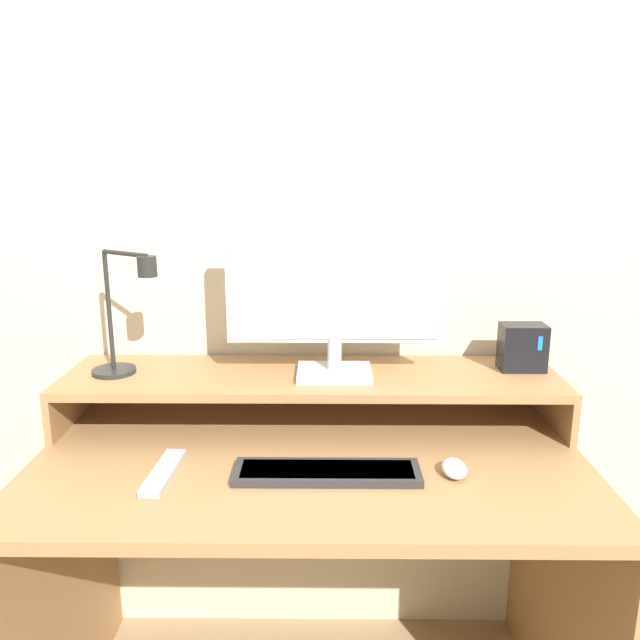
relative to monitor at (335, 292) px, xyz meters
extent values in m
cube|color=beige|center=(-0.06, 0.21, 0.13)|extent=(6.00, 0.05, 2.50)
cube|color=olive|center=(-0.06, -0.18, -0.37)|extent=(1.29, 0.72, 0.03)
cube|color=olive|center=(-0.69, -0.18, -0.75)|extent=(0.03, 0.72, 0.73)
cube|color=olive|center=(0.57, -0.18, -0.75)|extent=(0.03, 0.72, 0.73)
cube|color=olive|center=(-0.70, 0.02, -0.30)|extent=(0.02, 0.32, 0.11)
cube|color=olive|center=(0.58, 0.02, -0.30)|extent=(0.02, 0.32, 0.11)
cube|color=olive|center=(-0.06, 0.02, -0.23)|extent=(1.29, 0.32, 0.02)
cube|color=#BCBCC1|center=(0.00, 0.00, -0.21)|extent=(0.19, 0.14, 0.02)
cylinder|color=#BCBCC1|center=(0.00, 0.00, -0.16)|extent=(0.04, 0.04, 0.09)
cube|color=#B7B7BC|center=(0.00, 0.00, 0.02)|extent=(0.55, 0.02, 0.31)
cube|color=silver|center=(0.00, -0.01, 0.02)|extent=(0.52, 0.01, 0.28)
cylinder|color=black|center=(-0.58, 0.02, -0.21)|extent=(0.11, 0.11, 0.01)
cylinder|color=black|center=(-0.58, 0.02, -0.05)|extent=(0.01, 0.01, 0.31)
cylinder|color=black|center=(-0.51, -0.02, 0.10)|extent=(0.14, 0.09, 0.01)
cylinder|color=black|center=(-0.45, -0.07, 0.08)|extent=(0.05, 0.05, 0.05)
cube|color=black|center=(0.50, 0.06, -0.16)|extent=(0.12, 0.08, 0.12)
cube|color=#1972F2|center=(0.53, 0.02, -0.14)|extent=(0.01, 0.00, 0.04)
cube|color=#282828|center=(-0.02, -0.29, -0.35)|extent=(0.41, 0.11, 0.02)
cube|color=black|center=(-0.02, -0.29, -0.34)|extent=(0.38, 0.09, 0.01)
ellipsoid|color=white|center=(0.26, -0.28, -0.34)|extent=(0.05, 0.08, 0.03)
cube|color=#99999E|center=(-0.38, -0.29, -0.35)|extent=(0.06, 0.20, 0.02)
camera|label=1|loc=(-0.02, -1.54, 0.31)|focal=35.00mm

